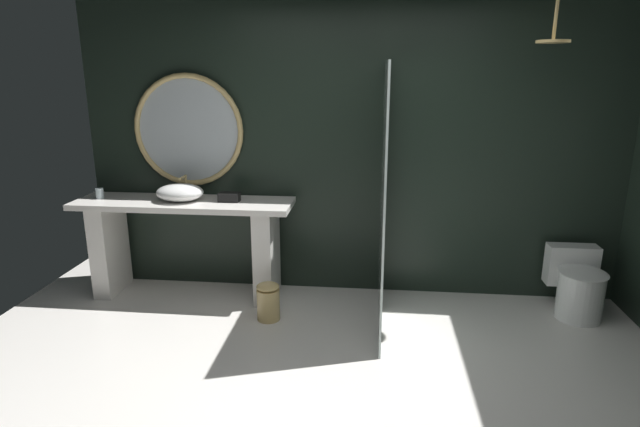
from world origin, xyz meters
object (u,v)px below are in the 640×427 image
at_px(vessel_sink, 180,192).
at_px(round_wall_mirror, 188,130).
at_px(rain_shower_head, 553,38).
at_px(toilet, 577,285).
at_px(tumbler_cup, 100,193).
at_px(waste_bin, 268,301).
at_px(tissue_box, 229,197).

bearing_deg(vessel_sink, round_wall_mirror, 84.48).
bearing_deg(rain_shower_head, toilet, 20.48).
bearing_deg(vessel_sink, toilet, -0.91).
height_order(vessel_sink, tumbler_cup, vessel_sink).
bearing_deg(vessel_sink, tumbler_cup, 179.93).
bearing_deg(waste_bin, tissue_box, 133.30).
relative_size(round_wall_mirror, toilet, 1.83).
height_order(vessel_sink, toilet, vessel_sink).
distance_m(tissue_box, waste_bin, 0.96).
distance_m(tumbler_cup, round_wall_mirror, 0.96).
relative_size(tissue_box, toilet, 0.33).
distance_m(tumbler_cup, waste_bin, 1.80).
bearing_deg(tissue_box, round_wall_mirror, 151.32).
height_order(vessel_sink, waste_bin, vessel_sink).
xyz_separation_m(round_wall_mirror, rain_shower_head, (2.87, -0.47, 0.73)).
height_order(round_wall_mirror, rain_shower_head, rain_shower_head).
height_order(tissue_box, rain_shower_head, rain_shower_head).
height_order(tumbler_cup, toilet, tumbler_cup).
relative_size(round_wall_mirror, waste_bin, 3.15).
relative_size(tissue_box, waste_bin, 0.57).
relative_size(tumbler_cup, waste_bin, 0.30).
bearing_deg(vessel_sink, tissue_box, 2.71).
distance_m(tumbler_cup, tissue_box, 1.16).
height_order(tumbler_cup, rain_shower_head, rain_shower_head).
bearing_deg(tissue_box, vessel_sink, -177.29).
bearing_deg(toilet, tumbler_cup, 179.24).
distance_m(tissue_box, round_wall_mirror, 0.71).
height_order(tumbler_cup, tissue_box, tumbler_cup).
relative_size(tumbler_cup, rain_shower_head, 0.27).
bearing_deg(tumbler_cup, toilet, -0.76).
distance_m(vessel_sink, rain_shower_head, 3.15).
distance_m(vessel_sink, round_wall_mirror, 0.56).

